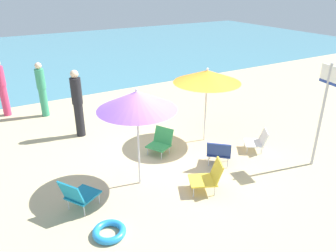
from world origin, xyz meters
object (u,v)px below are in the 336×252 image
(umbrella_purple, at_px, (137,101))
(beach_chair_a, at_px, (258,140))
(beach_chair_c, at_px, (161,141))
(umbrella_orange, at_px, (207,76))
(beach_chair_e, at_px, (78,194))
(person_c, at_px, (78,103))
(person_a, at_px, (2,88))
(person_b, at_px, (42,89))
(swim_ring, at_px, (109,232))
(beach_chair_b, at_px, (209,176))
(warning_sign, at_px, (324,102))
(beach_chair_d, at_px, (219,152))

(umbrella_purple, distance_m, beach_chair_a, 3.47)
(beach_chair_c, bearing_deg, umbrella_orange, 154.28)
(umbrella_purple, bearing_deg, beach_chair_e, -169.68)
(person_c, bearing_deg, umbrella_purple, 7.50)
(umbrella_purple, xyz_separation_m, person_c, (-0.37, 2.86, -0.88))
(beach_chair_a, distance_m, person_a, 7.55)
(beach_chair_a, height_order, person_b, person_b)
(person_c, bearing_deg, swim_ring, -10.30)
(beach_chair_a, xyz_separation_m, person_b, (-4.01, 4.97, 0.58))
(person_a, relative_size, person_c, 0.96)
(beach_chair_b, distance_m, person_a, 7.04)
(beach_chair_b, distance_m, warning_sign, 2.94)
(umbrella_purple, bearing_deg, person_b, 100.63)
(umbrella_purple, height_order, beach_chair_a, umbrella_purple)
(beach_chair_a, xyz_separation_m, swim_ring, (-4.21, -0.93, -0.21))
(beach_chair_a, distance_m, person_c, 4.66)
(beach_chair_d, distance_m, person_c, 3.87)
(beach_chair_b, height_order, beach_chair_c, beach_chair_b)
(beach_chair_e, xyz_separation_m, person_c, (0.96, 3.10, 0.57))
(umbrella_orange, xyz_separation_m, beach_chair_d, (-0.50, -1.23, -1.36))
(person_a, bearing_deg, beach_chair_e, -136.74)
(beach_chair_d, relative_size, warning_sign, 0.31)
(umbrella_orange, bearing_deg, umbrella_purple, -157.74)
(beach_chair_d, height_order, person_a, person_a)
(person_a, bearing_deg, umbrella_orange, -99.15)
(beach_chair_e, bearing_deg, umbrella_orange, -13.09)
(swim_ring, bearing_deg, warning_sign, -2.23)
(beach_chair_c, relative_size, person_b, 0.41)
(beach_chair_e, bearing_deg, warning_sign, -42.97)
(beach_chair_a, xyz_separation_m, beach_chair_e, (-4.44, -0.07, 0.08))
(person_c, bearing_deg, person_b, -164.68)
(beach_chair_b, bearing_deg, beach_chair_a, -135.13)
(person_a, distance_m, person_c, 3.00)
(beach_chair_d, xyz_separation_m, person_c, (-2.20, 3.13, 0.57))
(beach_chair_e, distance_m, person_c, 3.30)
(swim_ring, bearing_deg, beach_chair_b, 4.91)
(umbrella_purple, bearing_deg, beach_chair_a, -3.24)
(person_b, relative_size, person_c, 0.92)
(beach_chair_d, distance_m, person_a, 6.84)
(beach_chair_b, xyz_separation_m, swim_ring, (-2.15, -0.18, -0.26))
(person_c, distance_m, warning_sign, 5.85)
(beach_chair_a, height_order, person_c, person_c)
(beach_chair_a, relative_size, person_b, 0.41)
(beach_chair_b, height_order, person_a, person_a)
(warning_sign, xyz_separation_m, swim_ring, (-4.81, 0.19, -1.45))
(person_c, bearing_deg, beach_chair_e, -17.15)
(beach_chair_e, bearing_deg, umbrella_purple, -20.85)
(beach_chair_a, height_order, beach_chair_e, beach_chair_e)
(beach_chair_b, bearing_deg, warning_sign, -163.10)
(beach_chair_d, xyz_separation_m, beach_chair_e, (-3.16, 0.03, -0.00))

